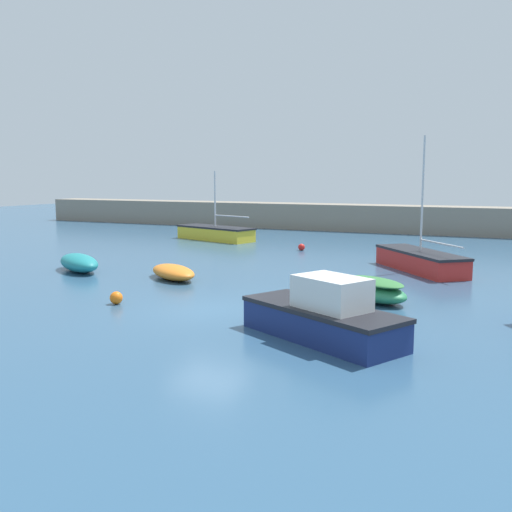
% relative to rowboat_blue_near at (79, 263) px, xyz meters
% --- Properties ---
extents(ground_plane, '(120.00, 120.00, 0.20)m').
position_rel_rowboat_blue_near_xyz_m(ground_plane, '(9.22, -4.27, -0.50)').
color(ground_plane, '#2D5170').
extents(harbor_breakwater, '(66.46, 2.99, 2.11)m').
position_rel_rowboat_blue_near_xyz_m(harbor_breakwater, '(9.22, 25.14, 0.65)').
color(harbor_breakwater, gray).
rests_on(harbor_breakwater, ground_plane).
extents(rowboat_blue_near, '(3.67, 2.97, 0.81)m').
position_rel_rowboat_blue_near_xyz_m(rowboat_blue_near, '(0.00, 0.00, 0.00)').
color(rowboat_blue_near, teal).
rests_on(rowboat_blue_near, ground_plane).
extents(sailboat_tall_mast, '(4.92, 5.52, 6.18)m').
position_rel_rowboat_blue_near_xyz_m(sailboat_tall_mast, '(14.28, 6.68, 0.09)').
color(sailboat_tall_mast, red).
rests_on(sailboat_tall_mast, ground_plane).
extents(open_tender_yellow, '(3.33, 2.85, 0.61)m').
position_rel_rowboat_blue_near_xyz_m(open_tender_yellow, '(5.05, 0.10, -0.10)').
color(open_tender_yellow, orange).
rests_on(open_tender_yellow, ground_plane).
extents(rowboat_with_red_cover, '(3.18, 2.89, 0.81)m').
position_rel_rowboat_blue_near_xyz_m(rowboat_with_red_cover, '(13.84, -0.68, 0.00)').
color(rowboat_with_red_cover, '#287A4C').
rests_on(rowboat_with_red_cover, ground_plane).
extents(sailboat_short_mast, '(6.29, 3.57, 4.72)m').
position_rel_rowboat_blue_near_xyz_m(sailboat_short_mast, '(-0.62, 14.25, 0.08)').
color(sailboat_short_mast, yellow).
rests_on(sailboat_short_mast, ground_plane).
extents(motorboat_with_cabin, '(5.06, 3.76, 1.74)m').
position_rel_rowboat_blue_near_xyz_m(motorboat_with_cabin, '(13.70, -5.98, 0.24)').
color(motorboat_with_cabin, navy).
rests_on(motorboat_with_cabin, ground_plane).
extents(mooring_buoy_red, '(0.40, 0.40, 0.40)m').
position_rel_rowboat_blue_near_xyz_m(mooring_buoy_red, '(6.76, 11.36, -0.20)').
color(mooring_buoy_red, red).
rests_on(mooring_buoy_red, ground_plane).
extents(mooring_buoy_orange, '(0.44, 0.44, 0.44)m').
position_rel_rowboat_blue_near_xyz_m(mooring_buoy_orange, '(5.91, -4.82, -0.18)').
color(mooring_buoy_orange, orange).
rests_on(mooring_buoy_orange, ground_plane).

